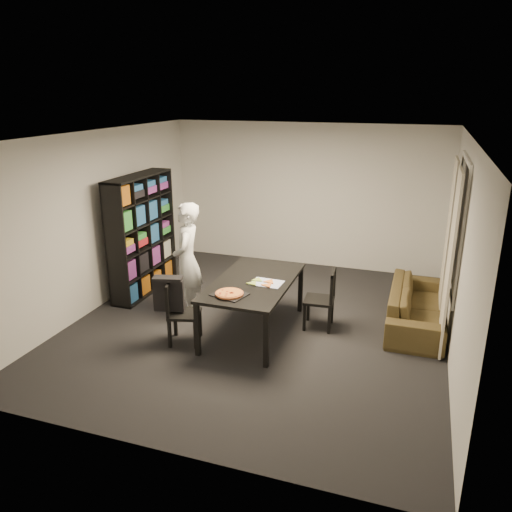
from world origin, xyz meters
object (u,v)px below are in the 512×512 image
(person, at_px, (187,261))
(sofa, at_px, (417,306))
(chair_right, at_px, (325,295))
(chair_left, at_px, (178,308))
(pepperoni_pizza, at_px, (229,293))
(dining_table, at_px, (254,285))
(baking_tray, at_px, (229,294))
(bookshelf, at_px, (142,235))

(person, distance_m, sofa, 3.29)
(sofa, bearing_deg, chair_right, 113.32)
(chair_left, relative_size, pepperoni_pizza, 2.39)
(dining_table, xyz_separation_m, pepperoni_pizza, (-0.12, -0.57, 0.09))
(baking_tray, bearing_deg, pepperoni_pizza, -70.14)
(person, bearing_deg, sofa, 86.59)
(chair_right, relative_size, sofa, 0.45)
(chair_left, relative_size, chair_right, 0.99)
(sofa, bearing_deg, dining_table, 114.02)
(pepperoni_pizza, bearing_deg, sofa, 34.17)
(dining_table, xyz_separation_m, person, (-1.07, 0.21, 0.16))
(baking_tray, bearing_deg, chair_right, 43.74)
(chair_right, bearing_deg, person, -87.91)
(dining_table, height_order, person, person)
(chair_right, distance_m, person, 2.00)
(chair_left, xyz_separation_m, sofa, (2.91, 1.53, -0.20))
(sofa, bearing_deg, bookshelf, 91.56)
(chair_right, bearing_deg, pepperoni_pizza, -49.69)
(dining_table, relative_size, sofa, 0.94)
(dining_table, xyz_separation_m, chair_left, (-0.82, -0.60, -0.20))
(bookshelf, xyz_separation_m, sofa, (4.25, 0.12, -0.67))
(chair_right, relative_size, person, 0.51)
(bookshelf, bearing_deg, dining_table, -20.76)
(sofa, bearing_deg, chair_left, 117.66)
(person, xyz_separation_m, sofa, (3.16, 0.73, -0.56))
(person, height_order, pepperoni_pizza, person)
(person, height_order, baking_tray, person)
(chair_right, xyz_separation_m, sofa, (1.20, 0.52, -0.21))
(bookshelf, distance_m, pepperoni_pizza, 2.47)
(bookshelf, xyz_separation_m, pepperoni_pizza, (2.04, -1.39, -0.19))
(bookshelf, distance_m, person, 1.25)
(chair_right, distance_m, pepperoni_pizza, 1.44)
(bookshelf, distance_m, dining_table, 2.32)
(dining_table, xyz_separation_m, baking_tray, (-0.12, -0.56, 0.07))
(pepperoni_pizza, bearing_deg, chair_right, 44.25)
(bookshelf, height_order, chair_left, bookshelf)
(chair_right, xyz_separation_m, person, (-1.96, -0.21, 0.35))
(bookshelf, height_order, person, bookshelf)
(dining_table, distance_m, baking_tray, 0.57)
(baking_tray, xyz_separation_m, sofa, (2.22, 1.49, -0.47))
(chair_right, xyz_separation_m, baking_tray, (-1.01, -0.97, 0.26))
(pepperoni_pizza, distance_m, sofa, 2.72)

